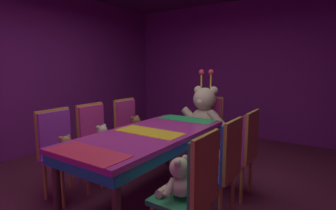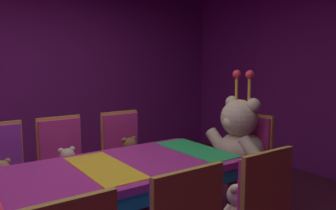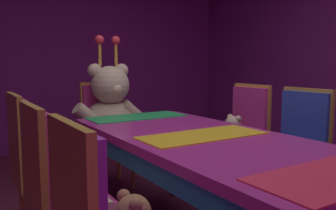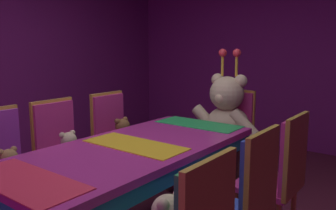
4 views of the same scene
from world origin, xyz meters
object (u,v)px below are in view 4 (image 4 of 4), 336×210
(chair_left_2, at_px, (113,131))
(chair_right_1, at_px, (248,195))
(chair_left_1, at_px, (59,145))
(king_teddy_bear, at_px, (226,113))
(chair_left_0, at_px, (0,160))
(teddy_right_2, at_px, (264,167))
(teddy_left_0, at_px, (10,168))
(teddy_left_2, at_px, (123,135))
(throne_chair, at_px, (233,126))
(banquet_table, at_px, (135,157))
(chair_right_2, at_px, (283,169))
(teddy_left_1, at_px, (70,150))

(chair_left_2, xyz_separation_m, chair_right_1, (1.73, -0.60, 0.00))
(chair_left_1, relative_size, king_teddy_bear, 1.03)
(chair_left_0, distance_m, chair_left_2, 1.15)
(chair_left_0, height_order, chair_left_1, same)
(chair_left_2, bearing_deg, teddy_right_2, -1.45)
(chair_left_0, relative_size, teddy_left_0, 3.62)
(teddy_left_2, distance_m, teddy_right_2, 1.45)
(teddy_right_2, xyz_separation_m, king_teddy_bear, (-0.74, 0.81, 0.19))
(king_teddy_bear, bearing_deg, throne_chair, 180.00)
(banquet_table, bearing_deg, teddy_right_2, 36.91)
(teddy_left_0, relative_size, chair_right_2, 0.28)
(chair_left_0, distance_m, teddy_left_1, 0.54)
(chair_left_1, bearing_deg, chair_left_2, 88.07)
(chair_left_1, bearing_deg, throne_chair, 60.80)
(chair_right_2, relative_size, teddy_right_2, 3.38)
(teddy_left_1, xyz_separation_m, teddy_right_2, (1.47, 0.58, -0.00))
(chair_left_0, height_order, chair_left_2, same)
(chair_right_1, distance_m, teddy_right_2, 0.57)
(chair_right_1, bearing_deg, banquet_table, -0.05)
(throne_chair, bearing_deg, chair_right_2, 41.95)
(teddy_left_0, bearing_deg, banquet_table, 37.08)
(throne_chair, bearing_deg, chair_left_0, -22.49)
(chair_right_2, height_order, king_teddy_bear, king_teddy_bear)
(chair_left_2, bearing_deg, throne_chair, 47.94)
(banquet_table, distance_m, chair_left_1, 0.88)
(chair_right_1, bearing_deg, chair_left_2, -19.12)
(chair_left_0, bearing_deg, banquet_table, 32.29)
(chair_right_1, distance_m, king_teddy_bear, 1.64)
(teddy_right_2, bearing_deg, chair_right_2, -180.00)
(teddy_left_0, bearing_deg, chair_left_0, 180.00)
(chair_left_1, distance_m, throne_chair, 1.79)
(chair_right_1, distance_m, chair_right_2, 0.56)
(banquet_table, relative_size, chair_right_2, 2.05)
(banquet_table, height_order, chair_left_0, chair_left_0)
(chair_right_2, bearing_deg, teddy_left_1, 19.66)
(banquet_table, bearing_deg, chair_right_2, 32.20)
(banquet_table, xyz_separation_m, teddy_left_0, (-0.72, -0.55, -0.08))
(teddy_left_0, xyz_separation_m, king_teddy_bear, (0.72, 1.92, 0.20))
(teddy_left_1, xyz_separation_m, king_teddy_bear, (0.73, 1.39, 0.19))
(teddy_left_2, xyz_separation_m, chair_right_1, (1.58, -0.60, 0.01))
(banquet_table, bearing_deg, teddy_left_2, 139.82)
(chair_right_2, relative_size, king_teddy_bear, 1.03)
(chair_right_1, height_order, teddy_right_2, chair_right_1)
(throne_chair, relative_size, king_teddy_bear, 1.03)
(chair_right_1, bearing_deg, chair_right_2, -91.13)
(throne_chair, bearing_deg, teddy_left_0, -19.09)
(teddy_left_1, relative_size, chair_right_2, 0.30)
(chair_left_1, bearing_deg, teddy_left_1, -0.00)
(chair_right_2, bearing_deg, teddy_left_0, 34.46)
(teddy_right_2, distance_m, throne_chair, 1.23)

